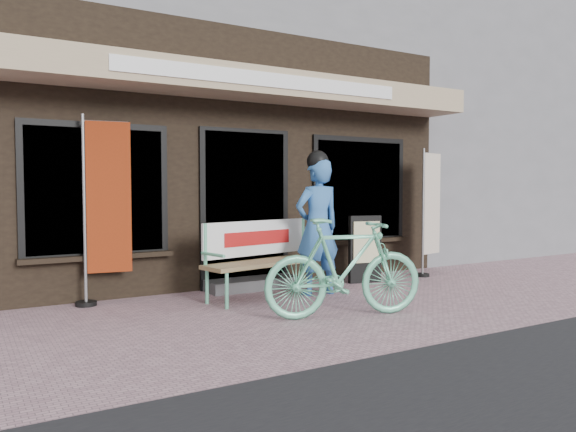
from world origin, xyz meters
TOP-DOWN VIEW (x-y plane):
  - ground at (0.00, 0.00)m, footprint 70.00×70.00m
  - storefront at (0.00, 4.96)m, footprint 7.00×6.77m
  - neighbor_right_near at (8.50, 5.50)m, footprint 10.00×7.00m
  - bench at (-0.12, 1.23)m, footprint 1.83×0.81m
  - person at (0.55, 0.99)m, footprint 0.64×0.42m
  - bicycle at (0.10, -0.22)m, footprint 1.85×0.94m
  - nobori_red at (-1.96, 1.75)m, footprint 0.67×0.28m
  - nobori_cream at (2.96, 1.41)m, footprint 0.59×0.26m
  - menu_stand at (1.64, 1.38)m, footprint 0.50×0.20m

SIDE VIEW (x-z plane):
  - ground at x=0.00m, z-range 0.00..0.00m
  - menu_stand at x=1.64m, z-range 0.01..0.99m
  - bicycle at x=0.10m, z-range 0.00..1.07m
  - bench at x=-0.12m, z-range 0.08..1.05m
  - person at x=0.55m, z-range -0.02..1.85m
  - nobori_cream at x=2.96m, z-range 0.03..2.02m
  - nobori_red at x=-1.96m, z-range 0.04..2.28m
  - neighbor_right_near at x=8.50m, z-range 0.00..5.60m
  - storefront at x=0.00m, z-range -0.01..5.99m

